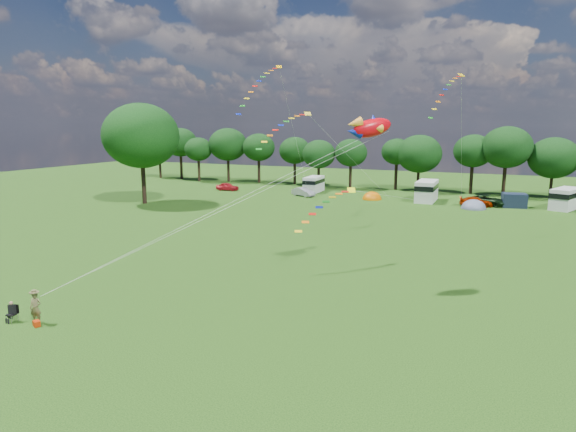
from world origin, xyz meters
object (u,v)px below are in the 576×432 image
at_px(car_d, 488,200).
at_px(car_c, 476,202).
at_px(car_a, 227,187).
at_px(tent_greyblue, 473,208).
at_px(camp_chair, 12,309).
at_px(tent_orange, 372,199).
at_px(campervan_c, 427,190).
at_px(fish_kite, 369,128).
at_px(campervan_d, 566,198).
at_px(car_b, 303,192).
at_px(kite_flyer, 36,308).
at_px(big_tree, 141,136).
at_px(campervan_b, 314,184).

bearing_deg(car_d, car_c, 152.38).
height_order(car_a, tent_greyblue, car_a).
distance_m(car_d, camp_chair, 55.97).
bearing_deg(tent_orange, camp_chair, -97.76).
distance_m(tent_greyblue, camp_chair, 52.28).
xyz_separation_m(campervan_c, fish_kite, (1.41, -38.35, 8.68)).
bearing_deg(tent_orange, car_d, 2.99).
bearing_deg(campervan_d, camp_chair, 172.04).
relative_size(car_b, tent_greyblue, 1.07).
xyz_separation_m(car_c, campervan_d, (10.35, 2.27, 0.82)).
relative_size(car_a, kite_flyer, 2.21).
xyz_separation_m(big_tree, car_d, (42.47, 16.86, -8.33)).
relative_size(car_c, tent_greyblue, 1.17).
bearing_deg(big_tree, camp_chair, -59.58).
xyz_separation_m(tent_orange, tent_greyblue, (13.71, -2.54, -0.00)).
distance_m(tent_greyblue, fish_kite, 36.22).
distance_m(car_c, campervan_c, 6.90).
xyz_separation_m(campervan_d, fish_kite, (-15.50, -38.70, 8.80)).
bearing_deg(car_b, campervan_c, -56.86).
height_order(car_b, car_c, car_b).
xyz_separation_m(big_tree, camp_chair, (20.27, -34.52, -8.34)).
bearing_deg(car_a, kite_flyer, -165.79).
relative_size(car_c, tent_orange, 1.32).
distance_m(car_a, tent_greyblue, 37.57).
distance_m(car_a, car_c, 37.66).
bearing_deg(tent_orange, car_c, -2.07).
bearing_deg(tent_greyblue, camp_chair, -113.21).
relative_size(car_b, tent_orange, 1.20).
distance_m(car_b, campervan_c, 17.64).
relative_size(campervan_c, kite_flyer, 3.43).
bearing_deg(car_a, campervan_c, -92.94).
relative_size(tent_orange, kite_flyer, 1.78).
distance_m(camp_chair, fish_kite, 22.83).
distance_m(car_d, campervan_c, 8.05).
bearing_deg(kite_flyer, car_d, 48.26).
bearing_deg(big_tree, car_d, 21.65).
bearing_deg(car_a, tent_orange, -95.48).
distance_m(campervan_b, camp_chair, 54.59).
height_order(campervan_d, tent_orange, campervan_d).
bearing_deg(fish_kite, car_a, 88.46).
distance_m(campervan_b, campervan_d, 34.66).
xyz_separation_m(car_c, campervan_c, (-6.57, 1.92, 0.94)).
height_order(campervan_b, kite_flyer, campervan_b).
xyz_separation_m(car_d, campervan_b, (-25.67, 3.09, 0.62)).
bearing_deg(campervan_c, car_c, -106.16).
distance_m(car_d, tent_greyblue, 3.76).
bearing_deg(camp_chair, campervan_d, 46.66).
bearing_deg(campervan_d, car_b, 117.65).
distance_m(car_a, campervan_b, 14.02).
relative_size(campervan_b, tent_greyblue, 1.48).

